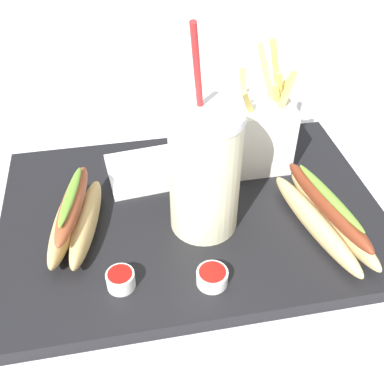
{
  "coord_description": "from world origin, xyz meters",
  "views": [
    {
      "loc": [
        0.08,
        0.43,
        0.44
      ],
      "look_at": [
        0.0,
        0.0,
        0.05
      ],
      "focal_mm": 43.1,
      "sensor_mm": 36.0,
      "label": 1
    }
  ],
  "objects": [
    {
      "name": "fries_basket",
      "position": [
        -0.11,
        -0.09,
        0.07
      ],
      "size": [
        0.09,
        0.08,
        0.18
      ],
      "color": "white",
      "rests_on": "food_tray"
    },
    {
      "name": "soda_cup",
      "position": [
        -0.01,
        0.03,
        0.1
      ],
      "size": [
        0.09,
        0.09,
        0.26
      ],
      "color": "beige",
      "rests_on": "food_tray"
    },
    {
      "name": "napkin_stack",
      "position": [
        0.05,
        -0.09,
        0.02
      ],
      "size": [
        0.12,
        0.11,
        0.0
      ],
      "primitive_type": "cube",
      "rotation": [
        0.0,
        0.0,
        0.1
      ],
      "color": "white",
      "rests_on": "food_tray"
    },
    {
      "name": "ketchup_cup_1",
      "position": [
        0.0,
        0.12,
        0.03
      ],
      "size": [
        0.04,
        0.04,
        0.02
      ],
      "color": "white",
      "rests_on": "food_tray"
    },
    {
      "name": "hot_dog_2",
      "position": [
        -0.15,
        0.07,
        0.04
      ],
      "size": [
        0.08,
        0.19,
        0.06
      ],
      "color": "#DBB775",
      "rests_on": "food_tray"
    },
    {
      "name": "food_tray",
      "position": [
        0.0,
        0.0,
        0.01
      ],
      "size": [
        0.49,
        0.34,
        0.02
      ],
      "primitive_type": "cube",
      "color": "black",
      "rests_on": "ground_plane"
    },
    {
      "name": "ketchup_cup_2",
      "position": [
        0.1,
        0.11,
        0.03
      ],
      "size": [
        0.03,
        0.03,
        0.02
      ],
      "color": "white",
      "rests_on": "food_tray"
    },
    {
      "name": "hot_dog_1",
      "position": [
        0.15,
        0.02,
        0.05
      ],
      "size": [
        0.08,
        0.16,
        0.07
      ],
      "color": "tan",
      "rests_on": "food_tray"
    },
    {
      "name": "ground_plane",
      "position": [
        0.0,
        0.0,
        -0.01
      ],
      "size": [
        2.4,
        2.4,
        0.02
      ],
      "primitive_type": "cube",
      "color": "silver"
    }
  ]
}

